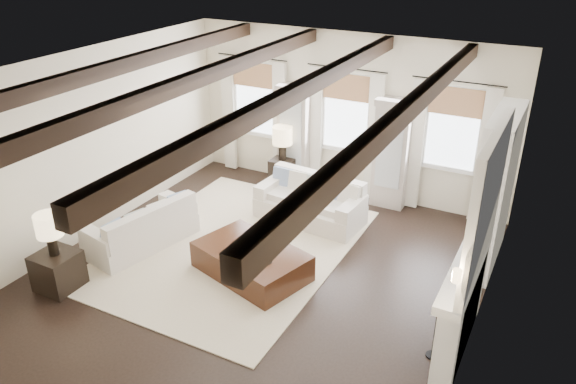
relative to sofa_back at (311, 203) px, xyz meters
The scene contains 16 objects.
ground 2.30m from the sofa_back, 88.94° to the right, with size 7.50×7.50×0.00m, color black.
room_shell 2.22m from the sofa_back, 60.19° to the right, with size 6.54×7.54×3.22m.
area_rug 1.73m from the sofa_back, 115.85° to the right, with size 3.58×4.65×0.02m, color beige.
sofa_back is the anchor object (origin of this frame).
sofa_left 3.03m from the sofa_back, 134.00° to the right, with size 1.21×1.99×0.80m.
ottoman 2.06m from the sofa_back, 91.48° to the right, with size 1.71×1.07×0.45m, color black.
tray 2.07m from the sofa_back, 91.64° to the right, with size 0.50×0.38×0.04m, color white.
book_lower 2.05m from the sofa_back, 94.08° to the right, with size 0.26×0.20×0.04m, color #262628.
book_upper 2.01m from the sofa_back, 93.94° to the right, with size 0.22×0.17×0.03m, color beige.
book_loose 2.32m from the sofa_back, 82.98° to the right, with size 0.24×0.18×0.03m, color #262628.
side_table_front 4.43m from the sofa_back, 123.33° to the right, with size 0.59×0.59×0.59m, color black.
lamp_front 4.49m from the sofa_back, 123.33° to the right, with size 0.38×0.38×0.66m.
side_table_back 1.41m from the sofa_back, 140.26° to the left, with size 0.45×0.45×0.67m, color black.
lamp_back 1.62m from the sofa_back, 140.26° to the left, with size 0.40×0.40×0.69m.
candlestick_near 3.92m from the sofa_back, 41.31° to the right, with size 0.16×0.16×0.80m.
candlestick_far 3.62m from the sofa_back, 35.56° to the right, with size 0.14×0.14×0.72m.
Camera 1 is at (3.83, -6.08, 5.01)m, focal length 35.00 mm.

